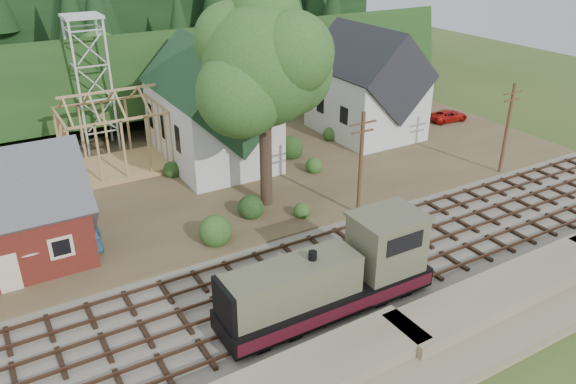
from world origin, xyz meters
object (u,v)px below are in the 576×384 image
car_blue (91,237)px  patio_set (27,245)px  locomotive (335,277)px  car_red (448,116)px

car_blue → patio_set: patio_set is taller
car_blue → patio_set: (-3.84, -1.92, 1.58)m
locomotive → patio_set: 18.11m
locomotive → patio_set: (-13.98, 11.51, 0.27)m
locomotive → patio_set: locomotive is taller
locomotive → car_blue: (-10.14, 13.43, -1.31)m
car_blue → patio_set: 4.57m
locomotive → patio_set: bearing=140.5°
car_red → patio_set: bearing=106.8°
car_red → car_blue: bearing=105.2°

